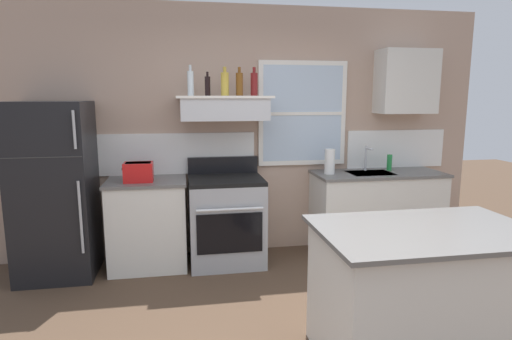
% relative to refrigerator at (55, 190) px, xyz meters
% --- Properties ---
extents(back_wall, '(5.40, 0.11, 2.70)m').
position_rel_refrigerator_xyz_m(back_wall, '(1.93, 0.39, 0.51)').
color(back_wall, tan).
rests_on(back_wall, ground_plane).
extents(refrigerator, '(0.70, 0.72, 1.69)m').
position_rel_refrigerator_xyz_m(refrigerator, '(0.00, 0.00, 0.00)').
color(refrigerator, black).
rests_on(refrigerator, ground_plane).
extents(counter_left_of_stove, '(0.79, 0.63, 0.91)m').
position_rel_refrigerator_xyz_m(counter_left_of_stove, '(0.85, 0.06, -0.39)').
color(counter_left_of_stove, silver).
rests_on(counter_left_of_stove, ground_plane).
extents(toaster, '(0.30, 0.20, 0.19)m').
position_rel_refrigerator_xyz_m(toaster, '(0.79, -0.02, 0.16)').
color(toaster, red).
rests_on(toaster, counter_left_of_stove).
extents(stove_range, '(0.76, 0.69, 1.09)m').
position_rel_refrigerator_xyz_m(stove_range, '(1.65, 0.02, -0.38)').
color(stove_range, '#9EA0A5').
rests_on(stove_range, ground_plane).
extents(range_hood_shelf, '(0.96, 0.52, 0.24)m').
position_rel_refrigerator_xyz_m(range_hood_shelf, '(1.65, 0.12, 0.78)').
color(range_hood_shelf, silver).
extents(bottle_clear_tall, '(0.06, 0.06, 0.31)m').
position_rel_refrigerator_xyz_m(bottle_clear_tall, '(1.32, 0.15, 1.03)').
color(bottle_clear_tall, silver).
rests_on(bottle_clear_tall, range_hood_shelf).
extents(bottle_balsamic_dark, '(0.06, 0.06, 0.24)m').
position_rel_refrigerator_xyz_m(bottle_balsamic_dark, '(1.49, 0.13, 1.00)').
color(bottle_balsamic_dark, black).
rests_on(bottle_balsamic_dark, range_hood_shelf).
extents(bottle_champagne_gold_foil, '(0.08, 0.08, 0.29)m').
position_rel_refrigerator_xyz_m(bottle_champagne_gold_foil, '(1.66, 0.07, 1.02)').
color(bottle_champagne_gold_foil, '#B29333').
rests_on(bottle_champagne_gold_foil, range_hood_shelf).
extents(bottle_amber_wine, '(0.07, 0.07, 0.29)m').
position_rel_refrigerator_xyz_m(bottle_amber_wine, '(1.81, 0.09, 1.02)').
color(bottle_amber_wine, brown).
rests_on(bottle_amber_wine, range_hood_shelf).
extents(bottle_red_label_wine, '(0.07, 0.07, 0.29)m').
position_rel_refrigerator_xyz_m(bottle_red_label_wine, '(1.97, 0.15, 1.02)').
color(bottle_red_label_wine, maroon).
rests_on(bottle_red_label_wine, range_hood_shelf).
extents(counter_right_with_sink, '(1.43, 0.63, 0.91)m').
position_rel_refrigerator_xyz_m(counter_right_with_sink, '(3.35, 0.06, -0.39)').
color(counter_right_with_sink, silver).
rests_on(counter_right_with_sink, ground_plane).
extents(sink_faucet, '(0.03, 0.17, 0.28)m').
position_rel_refrigerator_xyz_m(sink_faucet, '(3.25, 0.16, 0.24)').
color(sink_faucet, silver).
rests_on(sink_faucet, counter_right_with_sink).
extents(paper_towel_roll, '(0.11, 0.11, 0.27)m').
position_rel_refrigerator_xyz_m(paper_towel_roll, '(2.78, 0.06, 0.20)').
color(paper_towel_roll, white).
rests_on(paper_towel_roll, counter_right_with_sink).
extents(dish_soap_bottle, '(0.06, 0.06, 0.18)m').
position_rel_refrigerator_xyz_m(dish_soap_bottle, '(3.53, 0.16, 0.15)').
color(dish_soap_bottle, '#268C3F').
rests_on(dish_soap_bottle, counter_right_with_sink).
extents(kitchen_island, '(1.40, 0.90, 0.91)m').
position_rel_refrigerator_xyz_m(kitchen_island, '(2.74, -1.90, -0.39)').
color(kitchen_island, silver).
rests_on(kitchen_island, ground_plane).
extents(upper_cabinet_right, '(0.64, 0.32, 0.70)m').
position_rel_refrigerator_xyz_m(upper_cabinet_right, '(3.70, 0.20, 1.05)').
color(upper_cabinet_right, silver).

